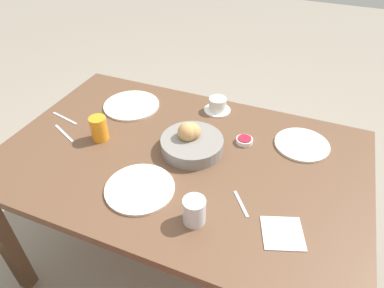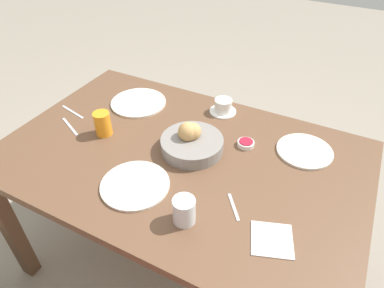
% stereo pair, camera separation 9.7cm
% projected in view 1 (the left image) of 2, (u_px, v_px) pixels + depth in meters
% --- Properties ---
extents(ground_plane, '(10.00, 10.00, 0.00)m').
position_uv_depth(ground_plane, '(184.00, 260.00, 1.84)').
color(ground_plane, gray).
extents(dining_table, '(1.45, 0.93, 0.74)m').
position_uv_depth(dining_table, '(181.00, 172.00, 1.43)').
color(dining_table, brown).
rests_on(dining_table, ground_plane).
extents(bread_basket, '(0.25, 0.25, 0.12)m').
position_uv_depth(bread_basket, '(191.00, 142.00, 1.38)').
color(bread_basket, gray).
rests_on(bread_basket, dining_table).
extents(plate_near_left, '(0.23, 0.23, 0.01)m').
position_uv_depth(plate_near_left, '(302.00, 145.00, 1.42)').
color(plate_near_left, silver).
rests_on(plate_near_left, dining_table).
extents(plate_near_right, '(0.27, 0.27, 0.01)m').
position_uv_depth(plate_near_right, '(131.00, 105.00, 1.66)').
color(plate_near_right, silver).
rests_on(plate_near_right, dining_table).
extents(plate_far_center, '(0.25, 0.25, 0.01)m').
position_uv_depth(plate_far_center, '(140.00, 188.00, 1.23)').
color(plate_far_center, silver).
rests_on(plate_far_center, dining_table).
extents(juice_glass, '(0.07, 0.07, 0.11)m').
position_uv_depth(juice_glass, '(99.00, 128.00, 1.43)').
color(juice_glass, orange).
rests_on(juice_glass, dining_table).
extents(water_tumbler, '(0.08, 0.08, 0.09)m').
position_uv_depth(water_tumbler, '(194.00, 211.00, 1.09)').
color(water_tumbler, silver).
rests_on(water_tumbler, dining_table).
extents(coffee_cup, '(0.13, 0.13, 0.07)m').
position_uv_depth(coffee_cup, '(217.00, 105.00, 1.61)').
color(coffee_cup, white).
rests_on(coffee_cup, dining_table).
extents(jam_bowl_berry, '(0.07, 0.07, 0.02)m').
position_uv_depth(jam_bowl_berry, '(244.00, 140.00, 1.43)').
color(jam_bowl_berry, white).
rests_on(jam_bowl_berry, dining_table).
extents(fork_silver, '(0.16, 0.05, 0.00)m').
position_uv_depth(fork_silver, '(65.00, 118.00, 1.58)').
color(fork_silver, '#B7B7BC').
rests_on(fork_silver, dining_table).
extents(knife_silver, '(0.15, 0.08, 0.00)m').
position_uv_depth(knife_silver, '(64.00, 133.00, 1.49)').
color(knife_silver, '#B7B7BC').
rests_on(knife_silver, dining_table).
extents(spoon_coffee, '(0.08, 0.10, 0.00)m').
position_uv_depth(spoon_coffee, '(241.00, 204.00, 1.18)').
color(spoon_coffee, '#B7B7BC').
rests_on(spoon_coffee, dining_table).
extents(napkin, '(0.16, 0.16, 0.00)m').
position_uv_depth(napkin, '(283.00, 233.00, 1.08)').
color(napkin, white).
rests_on(napkin, dining_table).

